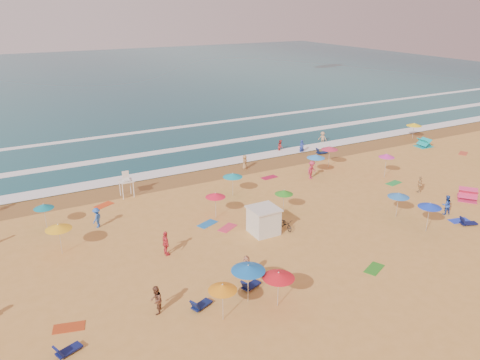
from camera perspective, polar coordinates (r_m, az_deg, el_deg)
name	(u,v)px	position (r m, az deg, el deg)	size (l,w,h in m)	color
ground	(300,213)	(40.34, 7.32, -4.05)	(220.00, 220.00, 0.00)	gold
ocean	(91,79)	(116.77, -17.71, 11.63)	(220.00, 140.00, 0.18)	#0C4756
wet_sand	(232,170)	(50.20, -0.93, 1.24)	(220.00, 220.00, 0.00)	olive
surf_foam	(199,148)	(57.75, -4.98, 3.92)	(200.00, 18.70, 0.05)	white
cabana	(264,221)	(36.40, 2.90, -5.03)	(2.00, 2.00, 2.00)	silver
cabana_roof	(264,209)	(35.95, 2.93, -3.51)	(2.20, 2.20, 0.12)	silver
bicycle	(286,224)	(37.35, 5.63, -5.36)	(0.58, 1.67, 0.88)	black
lifeguard_stand	(127,186)	(44.25, -13.67, -0.70)	(1.20, 1.20, 2.10)	white
beach_umbrellas	(314,185)	(40.86, 8.98, -0.59)	(47.75, 24.09, 0.79)	blue
loungers	(397,206)	(43.15, 18.57, -3.07)	(53.40, 21.73, 0.34)	#101751
towels	(320,213)	(40.68, 9.68, -3.94)	(48.78, 21.38, 0.03)	#B23B16
popup_tents	(443,163)	(54.92, 23.48, 1.86)	(12.07, 15.71, 1.20)	#D42F63
beachgoers	(247,196)	(41.38, 0.86, -1.99)	(40.87, 24.67, 2.12)	#AA804E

